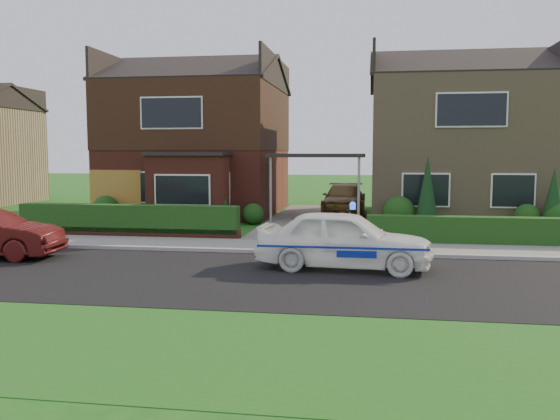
# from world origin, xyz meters

# --- Properties ---
(ground) EXTENTS (120.00, 120.00, 0.00)m
(ground) POSITION_xyz_m (0.00, 0.00, 0.00)
(ground) COLOR #185516
(ground) RESTS_ON ground
(road) EXTENTS (60.00, 6.00, 0.02)m
(road) POSITION_xyz_m (0.00, 0.00, 0.00)
(road) COLOR black
(road) RESTS_ON ground
(kerb) EXTENTS (60.00, 0.16, 0.12)m
(kerb) POSITION_xyz_m (0.00, 3.05, 0.06)
(kerb) COLOR #9E9993
(kerb) RESTS_ON ground
(sidewalk) EXTENTS (60.00, 2.00, 0.10)m
(sidewalk) POSITION_xyz_m (0.00, 4.10, 0.05)
(sidewalk) COLOR slate
(sidewalk) RESTS_ON ground
(grass_verge) EXTENTS (60.00, 4.00, 0.01)m
(grass_verge) POSITION_xyz_m (0.00, -5.00, 0.00)
(grass_verge) COLOR #185516
(grass_verge) RESTS_ON ground
(driveway) EXTENTS (3.80, 12.00, 0.12)m
(driveway) POSITION_xyz_m (0.00, 11.00, 0.06)
(driveway) COLOR #666059
(driveway) RESTS_ON ground
(house_left) EXTENTS (7.50, 9.53, 7.25)m
(house_left) POSITION_xyz_m (-5.78, 13.90, 3.81)
(house_left) COLOR maroon
(house_left) RESTS_ON ground
(house_right) EXTENTS (7.50, 8.06, 7.25)m
(house_right) POSITION_xyz_m (5.80, 13.99, 3.66)
(house_right) COLOR #937A5A
(house_right) RESTS_ON ground
(carport_link) EXTENTS (3.80, 3.00, 2.77)m
(carport_link) POSITION_xyz_m (0.00, 10.95, 2.66)
(carport_link) COLOR black
(carport_link) RESTS_ON ground
(garage_door) EXTENTS (2.20, 0.10, 2.10)m
(garage_door) POSITION_xyz_m (-8.25, 9.96, 1.05)
(garage_door) COLOR #92591F
(garage_door) RESTS_ON ground
(dwarf_wall) EXTENTS (7.70, 0.25, 0.36)m
(dwarf_wall) POSITION_xyz_m (-5.80, 5.30, 0.18)
(dwarf_wall) COLOR maroon
(dwarf_wall) RESTS_ON ground
(hedge_left) EXTENTS (7.50, 0.55, 0.90)m
(hedge_left) POSITION_xyz_m (-5.80, 5.45, 0.00)
(hedge_left) COLOR black
(hedge_left) RESTS_ON ground
(hedge_right) EXTENTS (7.50, 0.55, 0.80)m
(hedge_right) POSITION_xyz_m (5.80, 5.35, 0.00)
(hedge_right) COLOR black
(hedge_right) RESTS_ON ground
(shrub_left_far) EXTENTS (1.08, 1.08, 1.08)m
(shrub_left_far) POSITION_xyz_m (-8.50, 9.50, 0.54)
(shrub_left_far) COLOR black
(shrub_left_far) RESTS_ON ground
(shrub_left_mid) EXTENTS (1.32, 1.32, 1.32)m
(shrub_left_mid) POSITION_xyz_m (-4.00, 9.30, 0.66)
(shrub_left_mid) COLOR black
(shrub_left_mid) RESTS_ON ground
(shrub_left_near) EXTENTS (0.84, 0.84, 0.84)m
(shrub_left_near) POSITION_xyz_m (-2.40, 9.60, 0.42)
(shrub_left_near) COLOR black
(shrub_left_near) RESTS_ON ground
(shrub_right_near) EXTENTS (1.20, 1.20, 1.20)m
(shrub_right_near) POSITION_xyz_m (3.20, 9.40, 0.60)
(shrub_right_near) COLOR black
(shrub_right_near) RESTS_ON ground
(shrub_right_mid) EXTENTS (0.96, 0.96, 0.96)m
(shrub_right_mid) POSITION_xyz_m (7.80, 9.50, 0.48)
(shrub_right_mid) COLOR black
(shrub_right_mid) RESTS_ON ground
(shrub_right_far) EXTENTS (1.08, 1.08, 1.08)m
(shrub_right_far) POSITION_xyz_m (8.80, 9.20, 0.54)
(shrub_right_far) COLOR black
(shrub_right_far) RESTS_ON ground
(conifer_a) EXTENTS (0.90, 0.90, 2.60)m
(conifer_a) POSITION_xyz_m (4.20, 9.20, 1.30)
(conifer_a) COLOR black
(conifer_a) RESTS_ON ground
(conifer_b) EXTENTS (0.90, 0.90, 2.20)m
(conifer_b) POSITION_xyz_m (8.60, 9.20, 1.10)
(conifer_b) COLOR black
(conifer_b) RESTS_ON ground
(police_car) EXTENTS (3.89, 4.35, 1.60)m
(police_car) POSITION_xyz_m (1.54, 1.20, 0.72)
(police_car) COLOR white
(police_car) RESTS_ON ground
(driveway_car) EXTENTS (1.86, 4.50, 1.30)m
(driveway_car) POSITION_xyz_m (1.00, 12.91, 0.77)
(driveway_car) COLOR brown
(driveway_car) RESTS_ON driveway
(potted_plant_a) EXTENTS (0.39, 0.28, 0.70)m
(potted_plant_a) POSITION_xyz_m (-7.87, 9.00, 0.35)
(potted_plant_a) COLOR gray
(potted_plant_a) RESTS_ON ground
(potted_plant_b) EXTENTS (0.51, 0.50, 0.73)m
(potted_plant_b) POSITION_xyz_m (-7.90, 9.00, 0.36)
(potted_plant_b) COLOR gray
(potted_plant_b) RESTS_ON ground
(potted_plant_c) EXTENTS (0.53, 0.53, 0.71)m
(potted_plant_c) POSITION_xyz_m (-2.50, 6.24, 0.36)
(potted_plant_c) COLOR gray
(potted_plant_c) RESTS_ON ground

